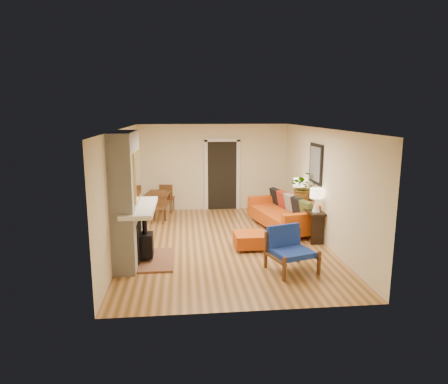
{
  "coord_description": "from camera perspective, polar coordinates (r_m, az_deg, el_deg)",
  "views": [
    {
      "loc": [
        -0.92,
        -8.75,
        2.98
      ],
      "look_at": [
        0.0,
        0.2,
        1.15
      ],
      "focal_mm": 32.0,
      "sensor_mm": 36.0,
      "label": 1
    }
  ],
  "objects": [
    {
      "name": "console_table",
      "position": [
        10.01,
        11.71,
        -2.64
      ],
      "size": [
        0.34,
        1.85,
        0.72
      ],
      "color": "black",
      "rests_on": "ground"
    },
    {
      "name": "dining_table",
      "position": [
        11.48,
        -9.04,
        -0.79
      ],
      "size": [
        0.86,
        1.64,
        0.86
      ],
      "color": "brown",
      "rests_on": "ground"
    },
    {
      "name": "room_shell",
      "position": [
        11.61,
        1.74,
        2.88
      ],
      "size": [
        6.5,
        6.5,
        6.5
      ],
      "color": "tan",
      "rests_on": "ground"
    },
    {
      "name": "blue_chair",
      "position": [
        7.75,
        9.25,
        -7.72
      ],
      "size": [
        0.99,
        0.97,
        0.83
      ],
      "color": "brown",
      "rests_on": "ground"
    },
    {
      "name": "houseplant",
      "position": [
        10.11,
        11.39,
        0.71
      ],
      "size": [
        0.73,
        0.63,
        0.81
      ],
      "primitive_type": "imported",
      "rotation": [
        0.0,
        0.0,
        0.01
      ],
      "color": "#1E5919",
      "rests_on": "console_table"
    },
    {
      "name": "sofa",
      "position": [
        10.42,
        8.63,
        -3.02
      ],
      "size": [
        1.44,
        2.42,
        0.89
      ],
      "color": "silver",
      "rests_on": "ground"
    },
    {
      "name": "lamp_near",
      "position": [
        9.27,
        13.08,
        -0.74
      ],
      "size": [
        0.3,
        0.3,
        0.54
      ],
      "color": "white",
      "rests_on": "console_table"
    },
    {
      "name": "lamp_far",
      "position": [
        10.58,
        10.65,
        0.86
      ],
      "size": [
        0.3,
        0.3,
        0.54
      ],
      "color": "white",
      "rests_on": "console_table"
    },
    {
      "name": "fireplace",
      "position": [
        8.01,
        -13.49,
        -1.35
      ],
      "size": [
        1.09,
        1.68,
        2.6
      ],
      "color": "white",
      "rests_on": "ground"
    },
    {
      "name": "ottoman",
      "position": [
        8.88,
        3.69,
        -6.79
      ],
      "size": [
        0.67,
        0.67,
        0.34
      ],
      "color": "silver",
      "rests_on": "ground"
    }
  ]
}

